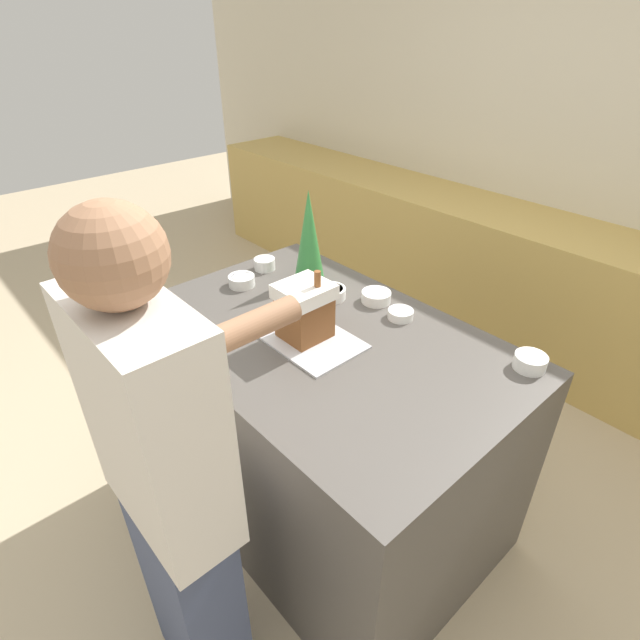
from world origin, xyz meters
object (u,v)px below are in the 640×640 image
(candy_bowl_behind_tray, at_px, (401,314))
(candy_bowl_near_tray_left, at_px, (530,361))
(person, at_px, (172,495))
(decorative_tree, at_px, (309,237))
(candy_bowl_front_corner, at_px, (265,263))
(candy_bowl_far_right, at_px, (242,280))
(gingerbread_house, at_px, (305,310))
(baking_tray, at_px, (305,336))
(candy_bowl_far_left, at_px, (331,292))
(candy_bowl_beside_tree, at_px, (376,296))

(candy_bowl_behind_tray, height_order, candy_bowl_near_tray_left, candy_bowl_near_tray_left)
(person, bearing_deg, decorative_tree, 120.73)
(candy_bowl_behind_tray, xyz_separation_m, candy_bowl_near_tray_left, (0.50, 0.08, 0.01))
(candy_bowl_front_corner, bearing_deg, person, -48.37)
(candy_bowl_behind_tray, bearing_deg, candy_bowl_far_right, -154.38)
(gingerbread_house, relative_size, candy_bowl_behind_tray, 2.68)
(baking_tray, bearing_deg, candy_bowl_near_tray_left, 34.31)
(candy_bowl_near_tray_left, bearing_deg, person, -108.98)
(baking_tray, distance_m, candy_bowl_behind_tray, 0.40)
(gingerbread_house, bearing_deg, candy_bowl_behind_tray, 67.97)
(gingerbread_house, distance_m, candy_bowl_far_left, 0.33)
(candy_bowl_far_right, bearing_deg, candy_bowl_front_corner, 110.39)
(baking_tray, height_order, candy_bowl_near_tray_left, candy_bowl_near_tray_left)
(candy_bowl_far_left, relative_size, person, 0.07)
(gingerbread_house, relative_size, candy_bowl_near_tray_left, 2.47)
(candy_bowl_far_right, height_order, person, person)
(baking_tray, xyz_separation_m, candy_bowl_front_corner, (-0.56, 0.23, 0.03))
(candy_bowl_far_right, relative_size, person, 0.07)
(candy_bowl_beside_tree, relative_size, candy_bowl_far_right, 1.06)
(person, bearing_deg, gingerbread_house, 110.57)
(baking_tray, xyz_separation_m, decorative_tree, (-0.34, 0.31, 0.20))
(candy_bowl_beside_tree, xyz_separation_m, candy_bowl_far_right, (-0.49, -0.33, 0.00))
(candy_bowl_far_right, bearing_deg, candy_bowl_near_tray_left, 18.62)
(decorative_tree, height_order, candy_bowl_far_left, decorative_tree)
(gingerbread_house, relative_size, candy_bowl_far_left, 2.15)
(candy_bowl_front_corner, xyz_separation_m, candy_bowl_near_tray_left, (1.21, 0.21, -0.00))
(candy_bowl_front_corner, bearing_deg, candy_bowl_far_right, -69.61)
(candy_bowl_behind_tray, relative_size, candy_bowl_near_tray_left, 0.92)
(baking_tray, xyz_separation_m, candy_bowl_beside_tree, (-0.00, 0.39, 0.02))
(candy_bowl_beside_tree, distance_m, candy_bowl_front_corner, 0.58)
(baking_tray, xyz_separation_m, candy_bowl_near_tray_left, (0.65, 0.44, 0.02))
(candy_bowl_beside_tree, bearing_deg, baking_tray, -89.31)
(candy_bowl_far_left, relative_size, candy_bowl_near_tray_left, 1.15)
(candy_bowl_far_right, bearing_deg, candy_bowl_far_left, 32.28)
(candy_bowl_beside_tree, bearing_deg, decorative_tree, -166.90)
(candy_bowl_front_corner, bearing_deg, decorative_tree, 20.91)
(candy_bowl_far_right, height_order, candy_bowl_far_left, same)
(gingerbread_house, height_order, candy_bowl_front_corner, gingerbread_house)
(baking_tray, distance_m, decorative_tree, 0.50)
(candy_bowl_beside_tree, relative_size, candy_bowl_near_tray_left, 1.12)
(candy_bowl_behind_tray, distance_m, candy_bowl_near_tray_left, 0.51)
(candy_bowl_far_right, bearing_deg, baking_tray, -6.66)
(decorative_tree, relative_size, candy_bowl_front_corner, 4.23)
(baking_tray, height_order, candy_bowl_beside_tree, candy_bowl_beside_tree)
(decorative_tree, bearing_deg, candy_bowl_beside_tree, 13.10)
(candy_bowl_front_corner, distance_m, candy_bowl_behind_tray, 0.72)
(candy_bowl_far_left, bearing_deg, candy_bowl_beside_tree, 38.49)
(baking_tray, xyz_separation_m, candy_bowl_behind_tray, (0.15, 0.37, 0.02))
(person, bearing_deg, candy_bowl_far_left, 113.18)
(baking_tray, height_order, candy_bowl_far_left, candy_bowl_far_left)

